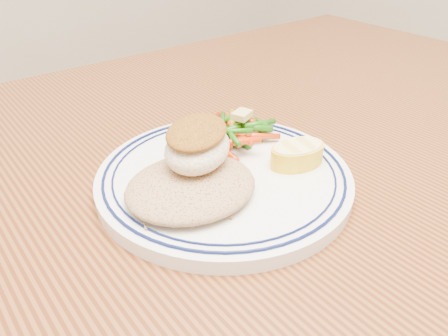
% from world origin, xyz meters
% --- Properties ---
extents(dining_table, '(1.50, 0.90, 0.75)m').
position_xyz_m(dining_table, '(0.00, 0.00, 0.65)').
color(dining_table, '#522610').
rests_on(dining_table, ground).
extents(plate, '(0.27, 0.27, 0.02)m').
position_xyz_m(plate, '(0.04, -0.01, 0.76)').
color(plate, white).
rests_on(plate, dining_table).
extents(rice_pilaf, '(0.13, 0.11, 0.02)m').
position_xyz_m(rice_pilaf, '(-0.01, -0.02, 0.78)').
color(rice_pilaf, '#9C744E').
rests_on(rice_pilaf, plate).
extents(fish_fillet, '(0.11, 0.10, 0.04)m').
position_xyz_m(fish_fillet, '(0.01, -0.01, 0.81)').
color(fish_fillet, '#F6E6CB').
rests_on(fish_fillet, rice_pilaf).
extents(vegetable_pile, '(0.10, 0.10, 0.03)m').
position_xyz_m(vegetable_pile, '(0.09, 0.03, 0.78)').
color(vegetable_pile, '#1B5A0B').
rests_on(vegetable_pile, plate).
extents(butter_pat, '(0.03, 0.02, 0.01)m').
position_xyz_m(butter_pat, '(0.10, 0.03, 0.80)').
color(butter_pat, '#DABD6A').
rests_on(butter_pat, vegetable_pile).
extents(lemon_wedge, '(0.07, 0.07, 0.02)m').
position_xyz_m(lemon_wedge, '(0.11, -0.05, 0.78)').
color(lemon_wedge, yellow).
rests_on(lemon_wedge, plate).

